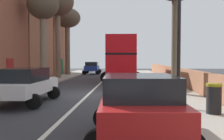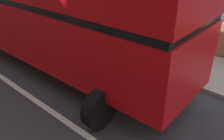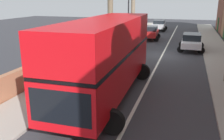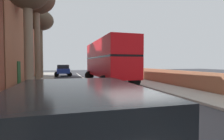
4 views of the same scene
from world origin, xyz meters
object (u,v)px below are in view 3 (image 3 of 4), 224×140
Objects in this scene: parked_car_white_left_2 at (192,41)px; parked_car_silver_right_3 at (159,25)px; parked_car_red_right_1 at (150,32)px; double_decker_bus at (107,54)px; litter_bin_right at (122,37)px; lamppost_right at (128,10)px.

parked_car_silver_right_3 is (5.00, -14.70, 0.01)m from parked_car_white_left_2.
parked_car_red_right_1 is 0.93× the size of parked_car_silver_right_3.
double_decker_bus is at bearing 73.39° from parked_car_white_left_2.
double_decker_bus is at bearing 102.33° from litter_bin_right.
parked_car_white_left_2 is 8.16m from litter_bin_right.
parked_car_white_left_2 is at bearing 170.71° from lamppost_right.
double_decker_bus is 1.61× the size of lamppost_right.
litter_bin_right is at bearing 46.91° from parked_car_red_right_1.
parked_car_red_right_1 is 4.11m from litter_bin_right.
parked_car_red_right_1 is (0.80, -19.46, -1.40)m from double_decker_bus.
parked_car_silver_right_3 is (0.80, -28.79, -1.41)m from double_decker_bus.
lamppost_right is (2.60, -15.20, 1.45)m from double_decker_bus.
litter_bin_right is (2.80, 12.32, -0.28)m from parked_car_silver_right_3.
litter_bin_right is (3.60, -16.47, -1.69)m from double_decker_bus.
parked_car_red_right_1 is at bearing 89.99° from parked_car_silver_right_3.
double_decker_bus is at bearing 92.36° from parked_car_red_right_1.
parked_car_red_right_1 is at bearing -87.64° from double_decker_bus.
double_decker_bus reaches higher than parked_car_silver_right_3.
lamppost_right reaches higher than parked_car_silver_right_3.
parked_car_silver_right_3 is (-0.00, -9.33, -0.00)m from parked_car_red_right_1.
lamppost_right reaches higher than double_decker_bus.
double_decker_bus is 19.53m from parked_car_red_right_1.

